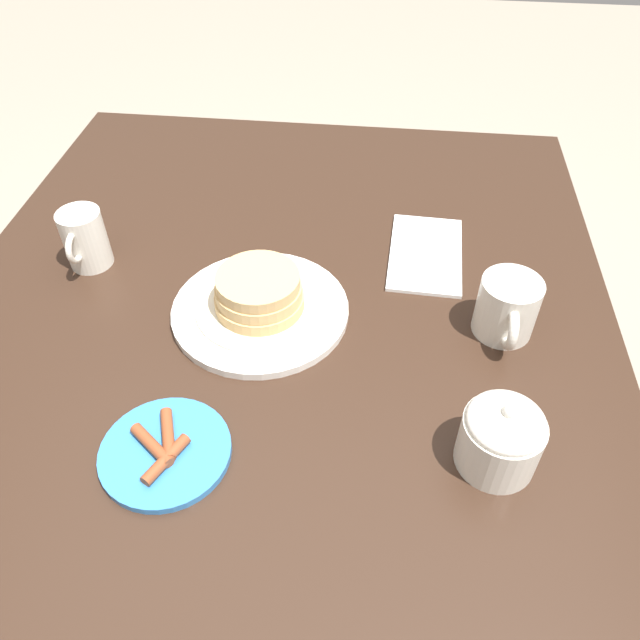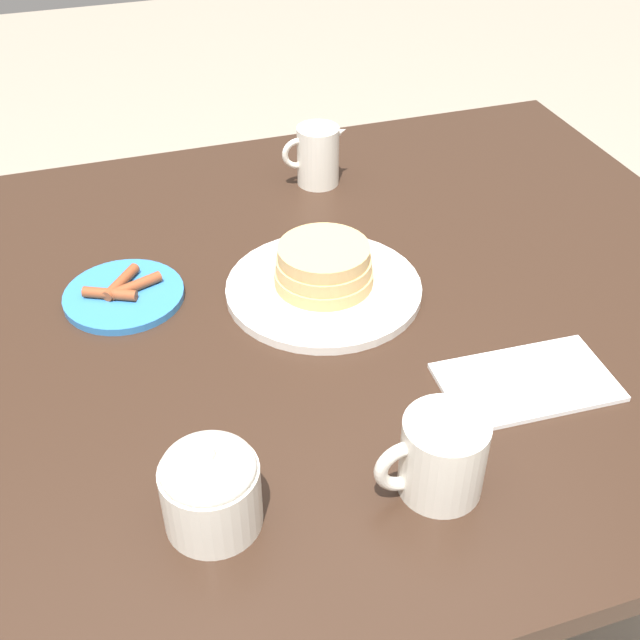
# 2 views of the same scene
# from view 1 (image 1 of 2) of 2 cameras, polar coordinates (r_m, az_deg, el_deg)

# --- Properties ---
(ground_plane) EXTENTS (8.00, 8.00, 0.00)m
(ground_plane) POSITION_cam_1_polar(r_m,az_deg,el_deg) (1.52, -2.75, -21.79)
(ground_plane) COLOR gray
(dining_table) EXTENTS (1.23, 0.97, 0.77)m
(dining_table) POSITION_cam_1_polar(r_m,az_deg,el_deg) (0.97, -4.03, -6.22)
(dining_table) COLOR #332116
(dining_table) RESTS_ON ground_plane
(pancake_plate) EXTENTS (0.25, 0.25, 0.07)m
(pancake_plate) POSITION_cam_1_polar(r_m,az_deg,el_deg) (0.89, -5.54, 1.72)
(pancake_plate) COLOR white
(pancake_plate) RESTS_ON dining_table
(side_plate_bacon) EXTENTS (0.15, 0.15, 0.02)m
(side_plate_bacon) POSITION_cam_1_polar(r_m,az_deg,el_deg) (0.76, -13.99, -11.56)
(side_plate_bacon) COLOR #337AC6
(side_plate_bacon) RESTS_ON dining_table
(coffee_mug) EXTENTS (0.11, 0.08, 0.09)m
(coffee_mug) POSITION_cam_1_polar(r_m,az_deg,el_deg) (0.88, 16.75, 1.06)
(coffee_mug) COLOR silver
(coffee_mug) RESTS_ON dining_table
(creamer_pitcher) EXTENTS (0.11, 0.07, 0.10)m
(creamer_pitcher) POSITION_cam_1_polar(r_m,az_deg,el_deg) (1.02, -20.71, 7.09)
(creamer_pitcher) COLOR silver
(creamer_pitcher) RESTS_ON dining_table
(sugar_bowl) EXTENTS (0.09, 0.09, 0.10)m
(sugar_bowl) POSITION_cam_1_polar(r_m,az_deg,el_deg) (0.73, 16.24, -10.19)
(sugar_bowl) COLOR silver
(sugar_bowl) RESTS_ON dining_table
(napkin) EXTENTS (0.20, 0.12, 0.01)m
(napkin) POSITION_cam_1_polar(r_m,az_deg,el_deg) (1.01, 9.63, 6.00)
(napkin) COLOR white
(napkin) RESTS_ON dining_table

